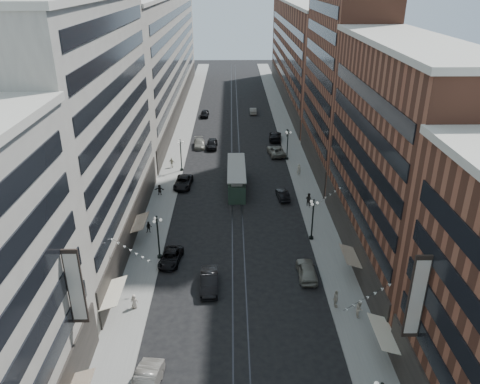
{
  "coord_description": "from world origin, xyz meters",
  "views": [
    {
      "loc": [
        -0.65,
        -18.55,
        30.13
      ],
      "look_at": [
        0.32,
        35.63,
        5.0
      ],
      "focal_mm": 35.0,
      "sensor_mm": 36.0,
      "label": 1
    }
  ],
  "objects": [
    {
      "name": "sidewalk_east",
      "position": [
        11.0,
        70.0,
        0.07
      ],
      "size": [
        4.0,
        180.0,
        0.15
      ],
      "primitive_type": "cube",
      "color": "gray",
      "rests_on": "ground"
    },
    {
      "name": "pedestrian_6",
      "position": [
        -11.0,
        56.42,
        1.01
      ],
      "size": [
        1.1,
        0.73,
        1.73
      ],
      "primitive_type": "imported",
      "rotation": [
        0.0,
        0.0,
        2.85
      ],
      "color": "#A7A28B",
      "rests_on": "sidewalk_west"
    },
    {
      "name": "building_east_far",
      "position": [
        17.0,
        105.0,
        12.0
      ],
      "size": [
        8.0,
        72.0,
        24.0
      ],
      "primitive_type": "cube",
      "color": "brown",
      "rests_on": "ground"
    },
    {
      "name": "car_8",
      "position": [
        -6.95,
        67.26,
        0.73
      ],
      "size": [
        2.51,
        5.22,
        1.47
      ],
      "primitive_type": "imported",
      "rotation": [
        0.0,
        0.0,
        0.09
      ],
      "color": "gray",
      "rests_on": "ground"
    },
    {
      "name": "lamppost_sw_far",
      "position": [
        -9.2,
        28.0,
        3.1
      ],
      "size": [
        1.03,
        1.14,
        5.52
      ],
      "color": "black",
      "rests_on": "sidewalk_west"
    },
    {
      "name": "car_7",
      "position": [
        -8.33,
        48.59,
        0.76
      ],
      "size": [
        2.9,
        5.62,
        1.52
      ],
      "primitive_type": "imported",
      "rotation": [
        0.0,
        0.0,
        -0.07
      ],
      "color": "black",
      "rests_on": "ground"
    },
    {
      "name": "lamppost_se_far",
      "position": [
        9.2,
        32.0,
        3.1
      ],
      "size": [
        1.03,
        1.14,
        5.52
      ],
      "color": "black",
      "rests_on": "sidewalk_east"
    },
    {
      "name": "car_14",
      "position": [
        4.45,
        91.02,
        0.73
      ],
      "size": [
        1.59,
        4.44,
        1.46
      ],
      "primitive_type": "imported",
      "rotation": [
        0.0,
        0.0,
        3.13
      ],
      "color": "gray",
      "rests_on": "ground"
    },
    {
      "name": "streetcar",
      "position": [
        0.0,
        48.18,
        1.59
      ],
      "size": [
        2.75,
        12.42,
        3.44
      ],
      "color": "#253A2C",
      "rests_on": "ground"
    },
    {
      "name": "car_5",
      "position": [
        -3.15,
        22.24,
        0.85
      ],
      "size": [
        1.96,
        5.2,
        1.7
      ],
      "primitive_type": "imported",
      "rotation": [
        0.0,
        0.0,
        0.03
      ],
      "color": "black",
      "rests_on": "ground"
    },
    {
      "name": "car_9",
      "position": [
        -7.01,
        88.63,
        0.78
      ],
      "size": [
        1.97,
        4.64,
        1.56
      ],
      "primitive_type": "imported",
      "rotation": [
        0.0,
        0.0,
        -0.03
      ],
      "color": "black",
      "rests_on": "ground"
    },
    {
      "name": "pedestrian_9",
      "position": [
        10.67,
        72.99,
        0.93
      ],
      "size": [
        1.09,
        0.74,
        1.56
      ],
      "primitive_type": "imported",
      "rotation": [
        0.0,
        0.0,
        0.35
      ],
      "color": "black",
      "rests_on": "sidewalk_east"
    },
    {
      "name": "pedestrian_7",
      "position": [
        10.24,
        41.4,
        1.1
      ],
      "size": [
        1.04,
        0.97,
        1.9
      ],
      "primitive_type": "imported",
      "rotation": [
        0.0,
        0.0,
        2.48
      ],
      "color": "black",
      "rests_on": "sidewalk_east"
    },
    {
      "name": "building_west_mid",
      "position": [
        -17.0,
        33.0,
        14.0
      ],
      "size": [
        8.0,
        36.0,
        28.0
      ],
      "primitive_type": "cube",
      "color": "#ABA597",
      "rests_on": "ground"
    },
    {
      "name": "pedestrian_extra_0",
      "position": [
        11.48,
        17.29,
        1.0
      ],
      "size": [
        0.54,
        0.88,
        1.71
      ],
      "primitive_type": "imported",
      "rotation": [
        0.0,
        0.0,
        1.46
      ],
      "color": "#BFB39E",
      "rests_on": "sidewalk_east"
    },
    {
      "name": "pedestrian_5",
      "position": [
        -11.59,
        45.4,
        0.95
      ],
      "size": [
        1.52,
        0.55,
        1.61
      ],
      "primitive_type": "imported",
      "rotation": [
        0.0,
        0.0,
        -0.08
      ],
      "color": "black",
      "rests_on": "sidewalk_west"
    },
    {
      "name": "lamppost_sw_mid",
      "position": [
        -9.2,
        55.0,
        3.1
      ],
      "size": [
        1.03,
        1.14,
        5.52
      ],
      "color": "black",
      "rests_on": "sidewalk_west"
    },
    {
      "name": "pedestrian_2",
      "position": [
        -11.37,
        33.92,
        0.93
      ],
      "size": [
        0.78,
        0.47,
        1.55
      ],
      "primitive_type": "imported",
      "rotation": [
        0.0,
        0.0,
        0.08
      ],
      "color": "black",
      "rests_on": "sidewalk_west"
    },
    {
      "name": "car_4",
      "position": [
        7.44,
        24.11,
        0.83
      ],
      "size": [
        1.98,
        4.9,
        1.67
      ],
      "primitive_type": "imported",
      "rotation": [
        0.0,
        0.0,
        3.14
      ],
      "color": "slate",
      "rests_on": "ground"
    },
    {
      "name": "building_east_tower",
      "position": [
        17.0,
        56.0,
        21.0
      ],
      "size": [
        8.0,
        26.0,
        42.0
      ],
      "primitive_type": "cube",
      "color": "brown",
      "rests_on": "ground"
    },
    {
      "name": "rail_east",
      "position": [
        0.7,
        70.0,
        0.01
      ],
      "size": [
        0.12,
        180.0,
        0.02
      ],
      "primitive_type": "cube",
      "color": "#2D2D33",
      "rests_on": "ground"
    },
    {
      "name": "building_west_far",
      "position": [
        -17.0,
        96.0,
        13.0
      ],
      "size": [
        8.0,
        90.0,
        26.0
      ],
      "primitive_type": "cube",
      "color": "#ABA597",
      "rests_on": "ground"
    },
    {
      "name": "lamppost_se_mid",
      "position": [
        9.2,
        60.0,
        3.1
      ],
      "size": [
        1.03,
        1.14,
        5.52
      ],
      "color": "black",
      "rests_on": "sidewalk_east"
    },
    {
      "name": "pedestrian_8",
      "position": [
        10.32,
        52.67,
        1.12
      ],
      "size": [
        0.71,
        0.47,
        1.93
      ],
      "primitive_type": "imported",
      "rotation": [
        0.0,
        0.0,
        3.16
      ],
      "color": "#B5AB96",
      "rests_on": "sidewalk_east"
    },
    {
      "name": "car_11",
      "position": [
        7.46,
        62.64,
        0.81
      ],
      "size": [
        3.42,
        6.14,
        1.63
      ],
      "primitive_type": "imported",
      "rotation": [
        0.0,
        0.0,
        3.27
      ],
      "color": "gray",
      "rests_on": "ground"
    },
    {
      "name": "rail_west",
      "position": [
        -0.7,
        70.0,
        0.01
      ],
      "size": [
        0.12,
        180.0,
        0.02
      ],
      "primitive_type": "cube",
      "color": "#2D2D33",
      "rests_on": "ground"
    },
    {
      "name": "car_13",
      "position": [
        -4.5,
        66.58,
        0.85
      ],
      "size": [
        2.15,
        5.06,
        1.71
      ],
      "primitive_type": "imported",
      "rotation": [
        0.0,
        0.0,
        -0.03
      ],
      "color": "black",
      "rests_on": "ground"
    },
    {
      "name": "car_12",
      "position": [
        8.06,
        71.3,
        0.85
      ],
      "size": [
        2.97,
        6.05,
        1.69
      ],
      "primitive_type": "imported",
      "rotation": [
        0.0,
        0.0,
        3.04
      ],
      "color": "black",
      "rests_on": "ground"
    },
    {
      "name": "building_east_mid",
      "position": [
        17.0,
        28.0,
        12.0
      ],
      "size": [
        8.0,
        30.0,
        24.0
      ],
      "primitive_type": "cube",
      "color": "brown",
      "rests_on": "ground"
    },
    {
      "name": "sidewalk_west",
      "position": [
        -11.0,
        70.0,
        0.07
      ],
      "size": [
        4.0,
        180.0,
        0.15
      ],
      "primitive_type": "cube",
      "color": "gray",
      "rests_on": "ground"
    },
    {
      "name": "pedestrian_4",
      "position": [
        9.5,
        18.72,
        1.12
      ],
      "size": [
        0.54,
        1.15,
        1.94
      ],
      "primitive_type": "imported",
      "rotation": [
        0.0,
        0.0,
        1.59
      ],
      "color": "#BAAF9A",
      "rests_on": "sidewalk_east"
    },
    {
      "name": "ground",
      "position": [
        0.0,
        60.0,
        0.0
      ],
      "size": [
        220.0,
        220.0,
        0.0
      ],
      "primitive_type": "plane",
      "color": "black",
      "rests_on": "ground"
    },
    {
      "name": "car_2",
      "position": [
        -7.81,
        27.22,
        0.66
      ],
      "size": [
        2.79,
        5.0,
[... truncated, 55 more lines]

